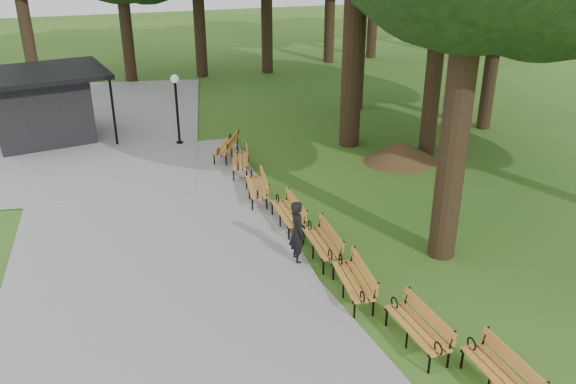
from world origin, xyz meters
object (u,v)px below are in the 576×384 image
object	(u,v)px
person	(297,232)
bench_2	(353,281)
lamp_post	(176,94)
bench_1	(417,328)
bench_0	(500,375)
bench_5	(256,187)
bench_6	(240,161)
bench_7	(226,147)
bench_4	(287,213)
dirt_mound	(401,151)
bench_3	(321,243)
kiosk	(41,106)

from	to	relation	value
person	bench_2	distance (m)	2.12
lamp_post	bench_1	bearing A→B (deg)	-78.32
person	bench_0	size ratio (longest dim) A/B	0.90
bench_0	bench_5	xyz separation A→B (m)	(-2.11, 9.72, 0.00)
bench_6	bench_2	bearing A→B (deg)	17.88
person	bench_7	size ratio (longest dim) A/B	0.90
person	bench_5	distance (m)	4.02
lamp_post	bench_6	xyz separation A→B (m)	(1.61, -3.61, -1.60)
lamp_post	bench_7	bearing A→B (deg)	-55.02
person	bench_7	xyz separation A→B (m)	(-0.18, 7.93, -0.41)
bench_4	bench_6	world-z (taller)	same
dirt_mound	bench_4	xyz separation A→B (m)	(-5.56, -3.75, 0.05)
bench_0	bench_5	bearing A→B (deg)	-170.48
bench_2	bench_4	size ratio (longest dim) A/B	1.00
bench_2	bench_3	size ratio (longest dim) A/B	1.00
dirt_mound	bench_1	size ratio (longest dim) A/B	1.25
dirt_mound	bench_4	bearing A→B (deg)	-146.00
bench_6	kiosk	bearing A→B (deg)	-117.60
bench_3	bench_5	size ratio (longest dim) A/B	1.00
bench_2	bench_5	bearing A→B (deg)	-167.75
lamp_post	bench_3	distance (m)	10.39
bench_4	bench_6	xyz separation A→B (m)	(-0.35, 4.46, 0.00)
kiosk	bench_2	xyz separation A→B (m)	(7.42, -14.05, -0.99)
bench_2	kiosk	bearing A→B (deg)	-147.23
dirt_mound	bench_3	xyz separation A→B (m)	(-5.25, -5.69, 0.05)
lamp_post	bench_5	world-z (taller)	lamp_post
dirt_mound	bench_1	world-z (taller)	bench_1
bench_2	bench_0	bearing A→B (deg)	24.52
lamp_post	bench_6	world-z (taller)	lamp_post
bench_5	bench_7	xyz separation A→B (m)	(-0.13, 3.93, 0.00)
kiosk	bench_4	xyz separation A→B (m)	(7.04, -10.17, -0.99)
bench_0	bench_2	bearing A→B (deg)	-163.11
kiosk	dirt_mound	bearing A→B (deg)	-37.81
bench_1	bench_3	world-z (taller)	same
kiosk	lamp_post	bearing A→B (deg)	-33.29
bench_4	bench_5	xyz separation A→B (m)	(-0.38, 2.08, 0.00)
dirt_mound	bench_0	bearing A→B (deg)	-108.64
kiosk	bench_0	distance (m)	19.87
bench_4	bench_3	bearing A→B (deg)	9.07
person	bench_6	xyz separation A→B (m)	(-0.02, 6.39, -0.41)
lamp_post	bench_7	xyz separation A→B (m)	(1.44, -2.06, -1.60)
person	bench_2	size ratio (longest dim) A/B	0.90
bench_3	bench_4	bearing A→B (deg)	-169.54
bench_5	bench_7	bearing A→B (deg)	-170.44
bench_0	bench_7	bearing A→B (deg)	-173.40
bench_1	bench_2	xyz separation A→B (m)	(-0.55, 2.05, 0.00)
bench_0	bench_2	distance (m)	4.00
bench_5	bench_6	xyz separation A→B (m)	(0.03, 2.39, 0.00)
person	lamp_post	size ratio (longest dim) A/B	0.61
bench_1	bench_3	distance (m)	4.04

